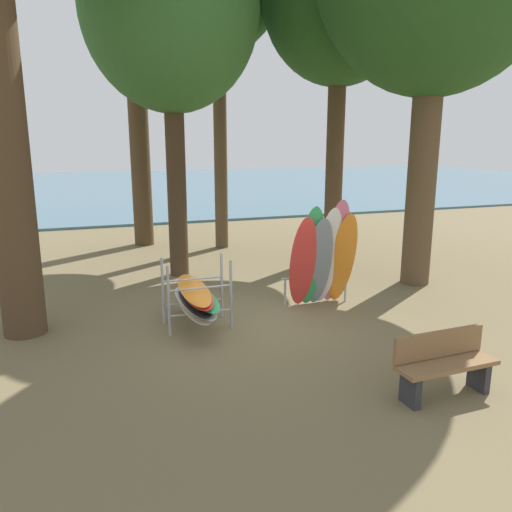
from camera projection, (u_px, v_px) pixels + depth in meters
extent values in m
plane|color=brown|center=(247.00, 323.00, 9.16)|extent=(80.00, 80.00, 0.00)
cube|color=#477084|center=(118.00, 186.00, 36.33)|extent=(80.00, 36.00, 0.10)
cylinder|color=#4C3823|center=(2.00, 117.00, 7.89)|extent=(0.71, 0.71, 7.29)
cylinder|color=brown|center=(423.00, 164.00, 11.18)|extent=(0.65, 0.65, 5.54)
cylinder|color=brown|center=(220.00, 138.00, 14.99)|extent=(0.40, 0.40, 6.71)
cylinder|color=#42301E|center=(176.00, 175.00, 11.97)|extent=(0.46, 0.46, 4.93)
ellipsoid|color=#33662D|center=(170.00, 7.00, 11.13)|extent=(4.02, 4.02, 4.63)
cylinder|color=#4C3823|center=(139.00, 141.00, 15.44)|extent=(0.61, 0.61, 6.51)
cylinder|color=#4C3823|center=(335.00, 156.00, 13.70)|extent=(0.48, 0.48, 5.73)
ellipsoid|color=red|center=(303.00, 263.00, 9.72)|extent=(0.63, 0.75, 1.91)
ellipsoid|color=#339E56|center=(311.00, 257.00, 9.74)|extent=(0.65, 0.77, 2.10)
ellipsoid|color=gray|center=(319.00, 262.00, 9.81)|extent=(0.65, 0.79, 1.87)
ellipsoid|color=white|center=(327.00, 257.00, 9.83)|extent=(0.61, 0.82, 2.07)
ellipsoid|color=pink|center=(335.00, 253.00, 9.85)|extent=(0.68, 0.93, 2.22)
ellipsoid|color=orange|center=(342.00, 259.00, 9.92)|extent=(0.64, 0.86, 1.95)
cylinder|color=#9EA0A5|center=(285.00, 292.00, 10.13)|extent=(0.04, 0.04, 0.55)
cylinder|color=#9EA0A5|center=(345.00, 289.00, 10.34)|extent=(0.04, 0.04, 0.55)
cylinder|color=#9EA0A5|center=(316.00, 278.00, 10.17)|extent=(1.43, 0.30, 0.04)
cylinder|color=#9EA0A5|center=(169.00, 301.00, 8.44)|extent=(0.05, 0.05, 1.25)
cylinder|color=#9EA0A5|center=(231.00, 295.00, 8.80)|extent=(0.05, 0.05, 1.25)
cylinder|color=#9EA0A5|center=(163.00, 291.00, 8.99)|extent=(0.05, 0.05, 1.25)
cylinder|color=#9EA0A5|center=(222.00, 285.00, 9.35)|extent=(0.05, 0.05, 1.25)
cylinder|color=#9EA0A5|center=(201.00, 313.00, 8.68)|extent=(1.10, 0.04, 0.04)
cylinder|color=#9EA0A5|center=(200.00, 288.00, 8.58)|extent=(1.10, 0.04, 0.04)
cylinder|color=#9EA0A5|center=(193.00, 303.00, 9.23)|extent=(1.10, 0.04, 0.04)
cylinder|color=#9EA0A5|center=(193.00, 279.00, 9.13)|extent=(1.10, 0.04, 0.04)
ellipsoid|color=#C6B289|center=(194.00, 305.00, 8.93)|extent=(0.57, 2.12, 0.06)
ellipsoid|color=white|center=(194.00, 302.00, 8.92)|extent=(0.62, 2.12, 0.06)
ellipsoid|color=black|center=(195.00, 299.00, 8.91)|extent=(0.59, 2.12, 0.06)
ellipsoid|color=#339E56|center=(198.00, 295.00, 8.92)|extent=(0.56, 2.11, 0.06)
ellipsoid|color=red|center=(196.00, 292.00, 8.89)|extent=(0.64, 2.13, 0.06)
ellipsoid|color=orange|center=(194.00, 289.00, 8.86)|extent=(0.62, 2.13, 0.06)
cube|color=#2D2D33|center=(410.00, 390.00, 6.29)|extent=(0.11, 0.32, 0.42)
cube|color=#2D2D33|center=(479.00, 375.00, 6.69)|extent=(0.11, 0.32, 0.42)
cube|color=olive|center=(447.00, 365.00, 6.44)|extent=(1.41, 0.44, 0.06)
cube|color=olive|center=(439.00, 344.00, 6.55)|extent=(1.40, 0.10, 0.36)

